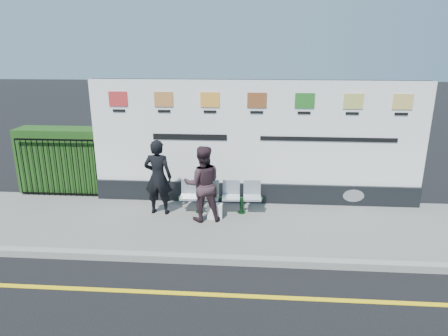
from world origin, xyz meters
name	(u,v)px	position (x,y,z in m)	size (l,w,h in m)	color
ground	(223,295)	(0.00, 0.00, 0.00)	(80.00, 80.00, 0.00)	black
pavement	(232,226)	(0.00, 2.50, 0.06)	(14.00, 3.00, 0.12)	slate
kerb	(227,260)	(0.00, 1.00, 0.07)	(14.00, 0.18, 0.14)	gray
yellow_line	(223,295)	(0.00, 0.00, 0.00)	(14.00, 0.10, 0.01)	yellow
billboard	(256,151)	(0.50, 3.85, 1.42)	(8.00, 0.30, 3.00)	black
hedge	(65,160)	(-4.58, 4.30, 0.97)	(2.35, 0.70, 1.70)	#1D4414
railing	(57,168)	(-4.58, 3.85, 0.89)	(2.05, 0.06, 1.54)	black
bench	(221,204)	(-0.30, 3.07, 0.32)	(1.88, 0.50, 0.40)	#B8BDC2
woman_left	(158,177)	(-1.72, 2.95, 1.00)	(0.64, 0.42, 1.76)	black
woman_right	(203,184)	(-0.66, 2.66, 0.98)	(0.83, 0.65, 1.71)	#37242A
handbag_brown	(210,191)	(-0.54, 3.06, 0.64)	(0.31, 0.13, 0.24)	black
carrier_bag_white	(215,211)	(-0.40, 2.74, 0.29)	(0.34, 0.20, 0.34)	white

